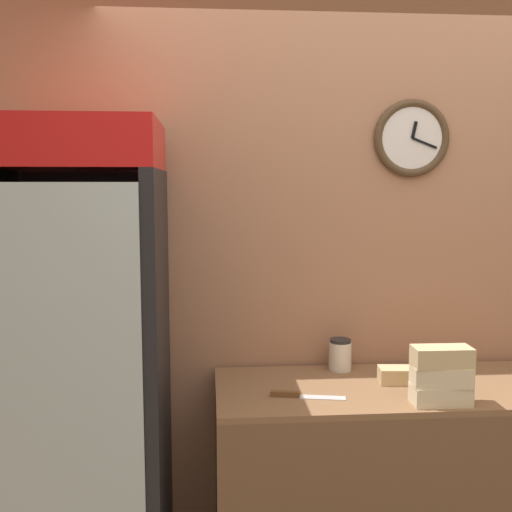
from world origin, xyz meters
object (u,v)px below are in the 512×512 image
sandwich_stack_top (442,357)px  chefs_knife (297,395)px  sandwich_stack_bottom (441,395)px  sandwich_flat_left (403,375)px  beverage_cooler (82,353)px  condiment_jar (340,355)px  sandwich_stack_middle (441,376)px

sandwich_stack_top → chefs_knife: 0.58m
sandwich_stack_bottom → sandwich_flat_left: bearing=103.9°
chefs_knife → sandwich_stack_top: bearing=-12.5°
beverage_cooler → condiment_jar: (1.10, 0.20, -0.09)m
beverage_cooler → sandwich_flat_left: 1.33m
sandwich_stack_bottom → condiment_jar: condiment_jar is taller
sandwich_stack_middle → sandwich_stack_top: size_ratio=1.02×
beverage_cooler → sandwich_stack_top: beverage_cooler is taller
chefs_knife → sandwich_stack_middle: bearing=-12.5°
sandwich_stack_top → chefs_knife: bearing=167.5°
sandwich_stack_bottom → sandwich_stack_middle: (0.00, 0.00, 0.07)m
sandwich_stack_top → chefs_knife: sandwich_stack_top is taller
sandwich_stack_top → sandwich_flat_left: size_ratio=1.04×
condiment_jar → chefs_knife: bearing=-126.1°
condiment_jar → beverage_cooler: bearing=-169.6°
chefs_knife → condiment_jar: (0.24, 0.34, 0.06)m
sandwich_stack_top → beverage_cooler: bearing=169.7°
beverage_cooler → sandwich_stack_bottom: bearing=-10.3°
sandwich_flat_left → chefs_knife: size_ratio=0.72×
chefs_knife → condiment_jar: size_ratio=2.10×
beverage_cooler → chefs_knife: size_ratio=6.67×
sandwich_stack_bottom → chefs_knife: (-0.53, 0.12, -0.03)m
sandwich_stack_middle → sandwich_stack_bottom: bearing=0.0°
sandwich_stack_top → condiment_jar: bearing=122.5°
sandwich_flat_left → chefs_knife: (-0.47, -0.13, -0.03)m
sandwich_stack_bottom → condiment_jar: size_ratio=1.56×
beverage_cooler → sandwich_stack_bottom: (1.39, -0.25, -0.12)m
sandwich_stack_bottom → chefs_knife: 0.55m
sandwich_stack_middle → sandwich_flat_left: size_ratio=1.07×
sandwich_stack_bottom → sandwich_flat_left: sandwich_stack_bottom is taller
sandwich_stack_bottom → chefs_knife: sandwich_stack_bottom is taller
sandwich_flat_left → condiment_jar: condiment_jar is taller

